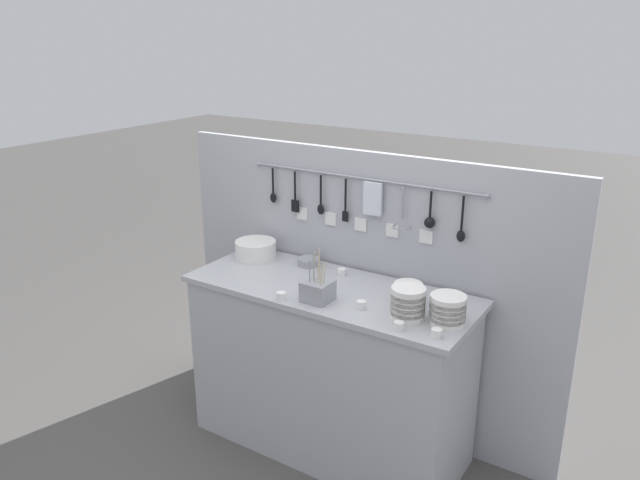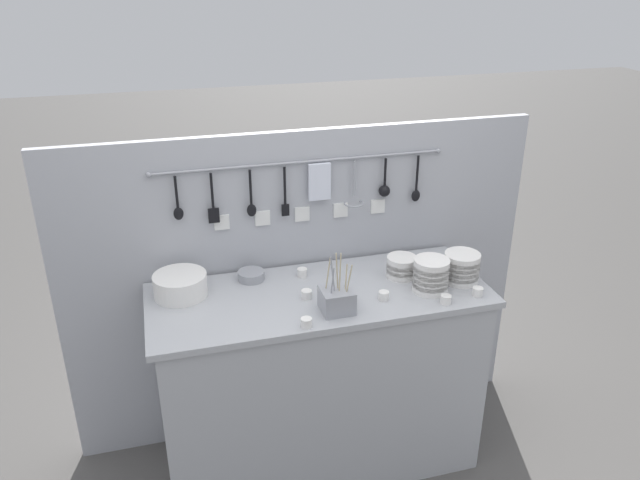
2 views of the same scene
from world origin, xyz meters
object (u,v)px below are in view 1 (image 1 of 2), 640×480
at_px(cup_centre, 361,305).
at_px(bowl_stack_tall_left, 408,303).
at_px(cup_front_right, 436,333).
at_px(cup_mid_row, 281,296).
at_px(cup_back_left, 316,283).
at_px(steel_mixing_bowl, 308,262).
at_px(bowl_stack_back_corner, 448,310).
at_px(cutlery_caddy, 318,290).
at_px(cup_edge_far, 342,272).
at_px(cup_by_caddy, 399,326).
at_px(bowl_stack_wide_centre, 408,293).
at_px(plate_stack, 256,249).

bearing_deg(cup_centre, bowl_stack_tall_left, 5.50).
xyz_separation_m(bowl_stack_tall_left, cup_front_right, (0.18, -0.10, -0.06)).
xyz_separation_m(cup_mid_row, cup_front_right, (0.79, 0.05, 0.00)).
bearing_deg(cup_back_left, steel_mixing_bowl, 130.69).
bearing_deg(bowl_stack_tall_left, cup_front_right, -28.51).
xyz_separation_m(bowl_stack_back_corner, cup_mid_row, (-0.79, -0.19, -0.05)).
bearing_deg(cutlery_caddy, steel_mixing_bowl, 128.95).
bearing_deg(cup_mid_row, steel_mixing_bowl, 107.53).
relative_size(cup_back_left, cup_edge_far, 1.00).
bearing_deg(cup_mid_row, cup_by_caddy, 1.79).
xyz_separation_m(bowl_stack_back_corner, bowl_stack_wide_centre, (-0.25, 0.12, -0.02)).
height_order(bowl_stack_back_corner, cup_edge_far, bowl_stack_back_corner).
bearing_deg(bowl_stack_wide_centre, cup_back_left, -170.38).
xyz_separation_m(cutlery_caddy, cup_by_caddy, (0.47, -0.07, -0.03)).
relative_size(cup_by_caddy, cup_front_right, 1.00).
bearing_deg(cup_by_caddy, bowl_stack_wide_centre, 107.54).
distance_m(cup_centre, cup_edge_far, 0.42).
bearing_deg(cup_mid_row, cup_front_right, 3.24).
bearing_deg(bowl_stack_tall_left, cup_back_left, 171.79).
distance_m(plate_stack, cup_centre, 0.90).
distance_m(cup_by_caddy, cup_centre, 0.27).
distance_m(bowl_stack_back_corner, cup_front_right, 0.15).
bearing_deg(cup_edge_far, steel_mixing_bowl, 172.45).
distance_m(bowl_stack_tall_left, cup_back_left, 0.56).
bearing_deg(cup_edge_far, plate_stack, -176.78).
height_order(bowl_stack_tall_left, cup_back_left, bowl_stack_tall_left).
distance_m(bowl_stack_tall_left, cup_by_caddy, 0.14).
bearing_deg(cup_back_left, bowl_stack_tall_left, -8.21).
relative_size(bowl_stack_back_corner, cup_centre, 3.52).
distance_m(cup_mid_row, cup_centre, 0.40).
xyz_separation_m(steel_mixing_bowl, cutlery_caddy, (0.30, -0.37, 0.03)).
distance_m(bowl_stack_wide_centre, cutlery_caddy, 0.44).
height_order(bowl_stack_tall_left, cup_centre, bowl_stack_tall_left).
distance_m(bowl_stack_back_corner, cup_back_left, 0.73).
bearing_deg(bowl_stack_tall_left, cup_centre, -174.50).
relative_size(cutlery_caddy, cup_by_caddy, 5.81).
height_order(bowl_stack_back_corner, cutlery_caddy, cutlery_caddy).
distance_m(bowl_stack_wide_centre, cup_front_right, 0.37).
bearing_deg(cutlery_caddy, bowl_stack_wide_centre, 29.49).
relative_size(bowl_stack_back_corner, steel_mixing_bowl, 1.32).
bearing_deg(cup_by_caddy, bowl_stack_tall_left, 98.04).
relative_size(bowl_stack_tall_left, cup_front_right, 3.42).
relative_size(cutlery_caddy, cup_front_right, 5.81).
bearing_deg(cup_front_right, bowl_stack_wide_centre, 134.55).
xyz_separation_m(cup_back_left, cup_front_right, (0.74, -0.18, 0.00)).
distance_m(steel_mixing_bowl, cup_by_caddy, 0.89).
relative_size(plate_stack, cup_edge_far, 5.07).
bearing_deg(bowl_stack_tall_left, cup_by_caddy, -81.96).
distance_m(bowl_stack_wide_centre, cup_back_left, 0.49).
relative_size(bowl_stack_wide_centre, cup_back_left, 3.01).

